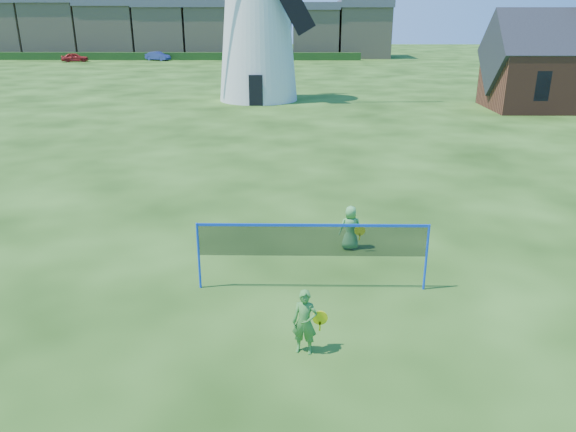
# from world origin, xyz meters

# --- Properties ---
(ground) EXTENTS (220.00, 220.00, 0.00)m
(ground) POSITION_xyz_m (0.00, 0.00, 0.00)
(ground) COLOR black
(ground) RESTS_ON ground
(windmill) EXTENTS (12.49, 5.55, 16.95)m
(windmill) POSITION_xyz_m (-2.37, 28.82, 5.84)
(windmill) COLOR silver
(windmill) RESTS_ON ground
(chapel) EXTENTS (11.11, 5.39, 9.40)m
(chapel) POSITION_xyz_m (18.19, 25.12, 2.64)
(chapel) COLOR brown
(chapel) RESTS_ON ground
(badminton_net) EXTENTS (5.05, 0.05, 1.55)m
(badminton_net) POSITION_xyz_m (0.74, -0.12, 1.14)
(badminton_net) COLOR blue
(badminton_net) RESTS_ON ground
(player_girl) EXTENTS (0.67, 0.39, 1.23)m
(player_girl) POSITION_xyz_m (0.55, -2.58, 0.62)
(player_girl) COLOR #3C8033
(player_girl) RESTS_ON ground
(player_boy) EXTENTS (0.66, 0.44, 1.16)m
(player_boy) POSITION_xyz_m (1.79, 2.13, 0.58)
(player_boy) COLOR #4FA451
(player_boy) RESTS_ON ground
(terraced_houses) EXTENTS (65.73, 8.40, 8.36)m
(terraced_houses) POSITION_xyz_m (-19.54, 72.00, 3.97)
(terraced_houses) COLOR tan
(terraced_houses) RESTS_ON ground
(hedge) EXTENTS (62.00, 0.80, 1.00)m
(hedge) POSITION_xyz_m (-22.00, 66.00, 0.50)
(hedge) COLOR #193814
(hedge) RESTS_ON ground
(car_left) EXTENTS (3.58, 2.16, 1.14)m
(car_left) POSITION_xyz_m (-28.66, 62.51, 0.57)
(car_left) COLOR maroon
(car_left) RESTS_ON ground
(car_right) EXTENTS (3.66, 2.56, 1.14)m
(car_right) POSITION_xyz_m (-18.40, 65.12, 0.57)
(car_right) COLOR navy
(car_right) RESTS_ON ground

